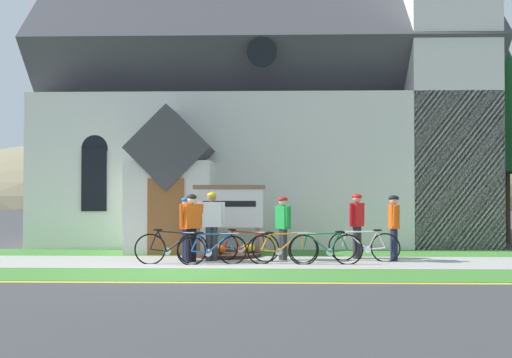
# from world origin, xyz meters

# --- Properties ---
(ground) EXTENTS (140.00, 140.00, 0.00)m
(ground) POSITION_xyz_m (0.00, 4.00, 0.00)
(ground) COLOR #3D3D3F
(sidewalk_slab) EXTENTS (32.00, 2.56, 0.01)m
(sidewalk_slab) POSITION_xyz_m (1.86, 2.07, 0.01)
(sidewalk_slab) COLOR #A8A59E
(sidewalk_slab) RESTS_ON ground
(grass_verge) EXTENTS (32.00, 1.90, 0.01)m
(grass_verge) POSITION_xyz_m (1.86, -0.15, 0.00)
(grass_verge) COLOR #427F33
(grass_verge) RESTS_ON ground
(church_lawn) EXTENTS (24.00, 1.92, 0.01)m
(church_lawn) POSITION_xyz_m (1.86, 4.31, 0.00)
(church_lawn) COLOR #427F33
(church_lawn) RESTS_ON ground
(curb_paint_stripe) EXTENTS (28.00, 0.16, 0.01)m
(curb_paint_stripe) POSITION_xyz_m (1.86, -1.25, 0.00)
(curb_paint_stripe) COLOR yellow
(curb_paint_stripe) RESTS_ON ground
(church_building) EXTENTS (14.95, 11.95, 12.80)m
(church_building) POSITION_xyz_m (2.19, 10.08, 4.64)
(church_building) COLOR silver
(church_building) RESTS_ON ground
(church_sign) EXTENTS (2.05, 0.19, 1.92)m
(church_sign) POSITION_xyz_m (0.96, 3.70, 1.27)
(church_sign) COLOR #7F6047
(church_sign) RESTS_ON ground
(flower_bed) EXTENTS (1.83, 1.83, 0.34)m
(flower_bed) POSITION_xyz_m (0.97, 3.42, 0.09)
(flower_bed) COLOR #382319
(flower_bed) RESTS_ON ground
(bicycle_green) EXTENTS (1.80, 0.15, 0.83)m
(bicycle_green) POSITION_xyz_m (3.46, 1.65, 0.38)
(bicycle_green) COLOR black
(bicycle_green) RESTS_ON ground
(bicycle_red) EXTENTS (1.75, 0.29, 0.87)m
(bicycle_red) POSITION_xyz_m (-0.26, 1.70, 0.39)
(bicycle_red) COLOR black
(bicycle_red) RESTS_ON ground
(bicycle_black) EXTENTS (1.73, 0.55, 0.82)m
(bicycle_black) POSITION_xyz_m (1.48, 2.34, 0.38)
(bicycle_black) COLOR black
(bicycle_black) RESTS_ON ground
(bicycle_yellow) EXTENTS (1.73, 0.46, 0.79)m
(bicycle_yellow) POSITION_xyz_m (2.42, 1.86, 0.37)
(bicycle_yellow) COLOR black
(bicycle_yellow) RESTS_ON ground
(bicycle_white) EXTENTS (1.72, 0.59, 0.83)m
(bicycle_white) POSITION_xyz_m (4.47, 2.39, 0.38)
(bicycle_white) COLOR black
(bicycle_white) RESTS_ON ground
(bicycle_orange) EXTENTS (1.65, 0.45, 0.80)m
(bicycle_orange) POSITION_xyz_m (0.74, 1.59, 0.36)
(bicycle_orange) COLOR black
(bicycle_orange) RESTS_ON ground
(cyclist_in_blue_jersey) EXTENTS (0.38, 0.68, 1.60)m
(cyclist_in_blue_jersey) POSITION_xyz_m (0.01, 2.36, 0.93)
(cyclist_in_blue_jersey) COLOR #191E38
(cyclist_in_blue_jersey) RESTS_ON ground
(cyclist_in_red_jersey) EXTENTS (0.68, 0.30, 1.73)m
(cyclist_in_red_jersey) POSITION_xyz_m (0.66, 2.31, 1.02)
(cyclist_in_red_jersey) COLOR #2D2D33
(cyclist_in_red_jersey) RESTS_ON ground
(cyclist_in_green_jersey) EXTENTS (0.46, 0.58, 1.69)m
(cyclist_in_green_jersey) POSITION_xyz_m (4.37, 2.94, 0.99)
(cyclist_in_green_jersey) COLOR #2D2D33
(cyclist_in_green_jersey) RESTS_ON ground
(cyclist_in_white_jersey) EXTENTS (0.27, 0.76, 1.65)m
(cyclist_in_white_jersey) POSITION_xyz_m (5.21, 2.39, 0.96)
(cyclist_in_white_jersey) COLOR #191E38
(cyclist_in_white_jersey) RESTS_ON ground
(cyclist_in_yellow_jersey) EXTENTS (0.54, 0.55, 1.68)m
(cyclist_in_yellow_jersey) POSITION_xyz_m (0.19, 2.05, 0.98)
(cyclist_in_yellow_jersey) COLOR black
(cyclist_in_yellow_jersey) RESTS_ON ground
(cyclist_in_orange_jersey) EXTENTS (0.40, 0.69, 1.61)m
(cyclist_in_orange_jersey) POSITION_xyz_m (2.45, 2.53, 0.93)
(cyclist_in_orange_jersey) COLOR #2D2D33
(cyclist_in_orange_jersey) RESTS_ON ground
(roadside_conifer) EXTENTS (3.79, 3.79, 6.88)m
(roadside_conifer) POSITION_xyz_m (10.06, 7.81, 4.62)
(roadside_conifer) COLOR #3D2D1E
(roadside_conifer) RESTS_ON ground
(distant_hill) EXTENTS (102.03, 54.71, 19.21)m
(distant_hill) POSITION_xyz_m (1.59, 66.91, 0.00)
(distant_hill) COLOR #847A5B
(distant_hill) RESTS_ON ground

